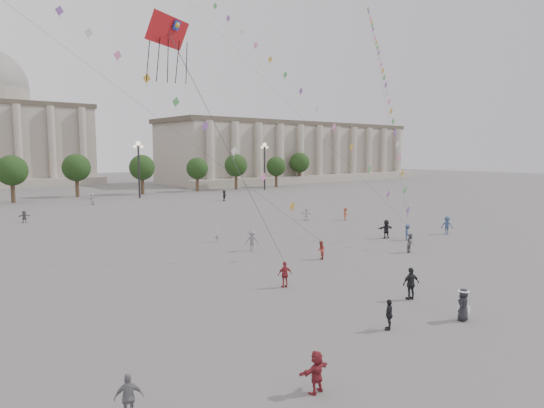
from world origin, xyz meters
TOP-DOWN VIEW (x-y plane):
  - ground at (0.00, 0.00)m, footprint 360.00×360.00m
  - hall_east at (75.00, 93.89)m, footprint 84.00×26.22m
  - tree_row at (0.00, 78.00)m, footprint 137.12×5.12m
  - lamp_post_mid_east at (15.00, 70.00)m, footprint 2.00×0.90m
  - lamp_post_far_east at (45.00, 70.00)m, footprint 2.00×0.90m
  - person_crowd_3 at (16.50, 14.07)m, footprint 1.83×0.95m
  - person_crowd_4 at (4.08, 64.02)m, footprint 1.72×1.58m
  - person_crowd_6 at (2.24, 17.66)m, footprint 1.37×1.16m
  - person_crowd_7 at (19.03, 28.52)m, footprint 1.57×0.73m
  - person_crowd_8 at (22.84, 25.32)m, footprint 1.20×0.95m
  - person_crowd_9 at (24.43, 55.51)m, footprint 1.64×1.63m
  - person_crowd_12 at (-9.36, 48.91)m, footprint 1.46×0.64m
  - person_crowd_13 at (2.23, 23.25)m, footprint 0.51×0.63m
  - person_crowd_14 at (23.42, 11.48)m, footprint 1.36×1.39m
  - tourist_0 at (-3.02, 7.06)m, footprint 1.06×0.68m
  - tourist_1 at (1.08, 0.37)m, footprint 1.22×0.77m
  - tourist_2 at (-11.10, -4.10)m, footprint 1.50×0.59m
  - tourist_3 at (-17.14, -1.56)m, footprint 1.01×0.73m
  - tourist_4 at (-3.92, -1.86)m, footprint 0.96×0.80m
  - kite_flyer_0 at (4.53, 11.37)m, footprint 0.94×0.92m
  - kite_flyer_1 at (17.17, 12.00)m, footprint 1.14×1.15m
  - kite_flyer_2 at (12.51, 8.37)m, footprint 0.95×0.83m
  - hat_person at (0.14, -3.48)m, footprint 0.92×0.70m
  - dragon_kite at (-14.02, 1.05)m, footprint 6.66×3.81m
  - kite_train_east at (31.63, 27.16)m, footprint 36.36×35.23m

SIDE VIEW (x-z plane):
  - ground at x=0.00m, z-range 0.00..0.00m
  - person_crowd_13 at x=2.23m, z-range 0.00..1.48m
  - kite_flyer_0 at x=4.53m, z-range 0.00..1.53m
  - person_crowd_12 at x=-9.36m, z-range 0.00..1.53m
  - tourist_4 at x=-3.92m, z-range 0.00..1.54m
  - tourist_2 at x=-11.10m, z-range 0.00..1.58m
  - kite_flyer_1 at x=17.17m, z-range 0.00..1.59m
  - tourist_3 at x=-17.14m, z-range 0.00..1.59m
  - person_crowd_7 at x=19.03m, z-range 0.00..1.63m
  - person_crowd_8 at x=22.84m, z-range 0.00..1.63m
  - kite_flyer_2 at x=12.51m, z-range 0.00..1.64m
  - tourist_0 at x=-3.02m, z-range 0.00..1.69m
  - hat_person at x=0.14m, z-range 0.04..1.73m
  - person_crowd_6 at x=2.24m, z-range 0.00..1.84m
  - person_crowd_9 at x=24.43m, z-range 0.00..1.89m
  - person_crowd_3 at x=16.50m, z-range 0.00..1.89m
  - person_crowd_14 at x=23.42m, z-range 0.00..1.91m
  - person_crowd_4 at x=4.08m, z-range 0.00..1.92m
  - tourist_1 at x=1.08m, z-range 0.00..1.93m
  - tree_row at x=0.00m, z-range 1.39..9.39m
  - lamp_post_mid_east at x=15.00m, z-range 2.03..12.68m
  - lamp_post_far_east at x=45.00m, z-range 2.03..12.68m
  - hall_east at x=75.00m, z-range -0.17..17.03m
  - dragon_kite at x=-14.02m, z-range 3.88..21.12m
  - kite_train_east at x=31.63m, z-range -10.78..50.93m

